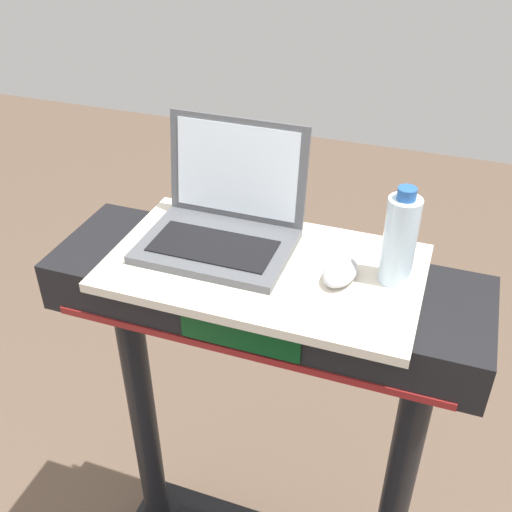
# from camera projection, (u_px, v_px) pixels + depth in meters

# --- Properties ---
(desk_board) EXTENTS (0.63, 0.36, 0.02)m
(desk_board) POSITION_uv_depth(u_px,v_px,m) (264.00, 268.00, 1.22)
(desk_board) COLOR beige
(desk_board) RESTS_ON treadmill_base
(laptop) EXTENTS (0.31, 0.25, 0.24)m
(laptop) POSITION_uv_depth(u_px,v_px,m) (223.00, 220.00, 1.26)
(laptop) COLOR #515459
(laptop) RESTS_ON desk_board
(computer_mouse) EXTENTS (0.08, 0.11, 0.03)m
(computer_mouse) POSITION_uv_depth(u_px,v_px,m) (340.00, 272.00, 1.16)
(computer_mouse) COLOR #B2B2B7
(computer_mouse) RESTS_ON desk_board
(water_bottle) EXTENTS (0.06, 0.06, 0.20)m
(water_bottle) POSITION_uv_depth(u_px,v_px,m) (400.00, 239.00, 1.12)
(water_bottle) COLOR silver
(water_bottle) RESTS_ON desk_board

